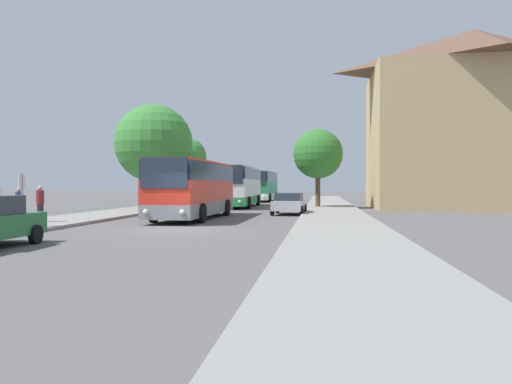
{
  "coord_description": "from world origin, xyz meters",
  "views": [
    {
      "loc": [
        6.15,
        -20.81,
        1.91
      ],
      "look_at": [
        1.41,
        15.85,
        1.39
      ],
      "focal_mm": 35.0,
      "sensor_mm": 36.0,
      "label": 1
    }
  ],
  "objects": [
    {
      "name": "sidewalk_left",
      "position": [
        -7.0,
        0.0,
        0.07
      ],
      "size": [
        4.0,
        120.0,
        0.15
      ],
      "primitive_type": "cube",
      "color": "gray",
      "rests_on": "ground_plane"
    },
    {
      "name": "bus_rear",
      "position": [
        -0.67,
        37.39,
        1.84
      ],
      "size": [
        2.99,
        10.91,
        3.45
      ],
      "rotation": [
        0.0,
        0.0,
        -0.02
      ],
      "color": "silver",
      "rests_on": "ground_plane"
    },
    {
      "name": "bus_stop_sign",
      "position": [
        -6.31,
        -1.28,
        1.55
      ],
      "size": [
        0.08,
        0.45,
        2.24
      ],
      "color": "gray",
      "rests_on": "sidewalk_left"
    },
    {
      "name": "tree_left_far",
      "position": [
        -7.24,
        28.07,
        4.69
      ],
      "size": [
        4.02,
        4.02,
        6.58
      ],
      "color": "brown",
      "rests_on": "sidewalk_left"
    },
    {
      "name": "bus_front",
      "position": [
        -0.96,
        6.71,
        1.72
      ],
      "size": [
        2.92,
        10.59,
        3.22
      ],
      "rotation": [
        0.0,
        0.0,
        -0.02
      ],
      "color": "gray",
      "rests_on": "ground_plane"
    },
    {
      "name": "tree_right_near",
      "position": [
        5.95,
        20.33,
        4.45
      ],
      "size": [
        4.05,
        4.05,
        6.34
      ],
      "color": "#513D23",
      "rests_on": "sidewalk_right"
    },
    {
      "name": "sidewalk_right",
      "position": [
        7.0,
        0.0,
        0.07
      ],
      "size": [
        4.0,
        120.0,
        0.15
      ],
      "primitive_type": "cube",
      "color": "gray",
      "rests_on": "ground_plane"
    },
    {
      "name": "pedestrian_waiting_near",
      "position": [
        -7.12,
        1.44,
        1.03
      ],
      "size": [
        0.36,
        0.36,
        1.74
      ],
      "rotation": [
        0.0,
        0.0,
        5.14
      ],
      "color": "#23232D",
      "rests_on": "sidewalk_left"
    },
    {
      "name": "bus_middle",
      "position": [
        -0.83,
        21.87,
        1.84
      ],
      "size": [
        2.91,
        11.68,
        3.46
      ],
      "rotation": [
        0.0,
        0.0,
        0.01
      ],
      "color": "#238942",
      "rests_on": "ground_plane"
    },
    {
      "name": "ground_plane",
      "position": [
        0.0,
        0.0,
        0.0
      ],
      "size": [
        300.0,
        300.0,
        0.0
      ],
      "primitive_type": "plane",
      "color": "#565454",
      "rests_on": "ground"
    },
    {
      "name": "building_right_background",
      "position": [
        18.57,
        22.13,
        7.35
      ],
      "size": [
        16.24,
        11.11,
        14.7
      ],
      "color": "tan",
      "rests_on": "ground_plane"
    },
    {
      "name": "parked_car_right_near",
      "position": [
        4.15,
        11.45,
        0.73
      ],
      "size": [
        2.2,
        4.07,
        1.39
      ],
      "rotation": [
        0.0,
        0.0,
        3.09
      ],
      "color": "#B7B7BC",
      "rests_on": "ground_plane"
    },
    {
      "name": "pedestrian_waiting_far",
      "position": [
        -8.36,
        1.7,
        0.98
      ],
      "size": [
        0.36,
        0.36,
        1.65
      ],
      "rotation": [
        0.0,
        0.0,
        3.5
      ],
      "color": "#23232D",
      "rests_on": "sidewalk_left"
    },
    {
      "name": "tree_left_near",
      "position": [
        -6.9,
        17.18,
        5.2
      ],
      "size": [
        6.13,
        6.13,
        8.12
      ],
      "color": "#513D23",
      "rests_on": "sidewalk_left"
    }
  ]
}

